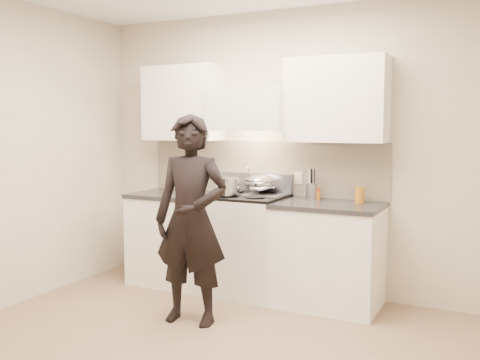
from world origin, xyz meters
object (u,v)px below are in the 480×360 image
Objects in this scene: stove at (244,244)px; person at (191,220)px; counter_right at (328,254)px; wok at (261,183)px; utensil_crock at (312,190)px.

person is (-0.04, -0.89, 0.37)m from stove.
counter_right is 0.94m from wok.
person is at bearing -98.21° from wok.
wok is at bearing 53.77° from stove.
person reaches higher than counter_right.
stove is 1.04× the size of counter_right.
counter_right is 0.61m from utensil_crock.
utensil_crock is at bearing 2.65° from wok.
wok reaches higher than counter_right.
utensil_crock reaches higher than counter_right.
wok is 0.24× the size of person.
person is (-0.87, -0.89, 0.38)m from counter_right.
utensil_crock is at bearing 51.30° from person.
stove is 0.60m from wok.
stove is at bearing 80.26° from person.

